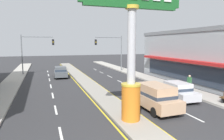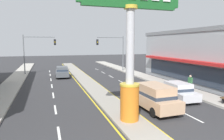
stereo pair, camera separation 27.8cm
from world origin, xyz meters
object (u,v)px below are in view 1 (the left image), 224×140
object	(u,v)px
storefront_right	(217,57)
traffic_light_left_side	(34,48)
pedestrian_near_kerb	(189,82)
traffic_light_right_side	(112,47)
sedan_far_right_lane	(177,90)
sedan_near_left_lane	(61,72)
district_sign	(132,49)
suv_near_right_lane	(155,97)

from	to	relation	value
storefront_right	traffic_light_left_side	size ratio (longest dim) A/B	3.50
pedestrian_near_kerb	traffic_light_left_side	bearing A→B (deg)	130.17
storefront_right	traffic_light_right_side	bearing A→B (deg)	121.80
traffic_light_left_side	sedan_far_right_lane	xyz separation A→B (m)	(12.16, -18.96, -3.46)
traffic_light_right_side	sedan_near_left_lane	size ratio (longest dim) A/B	1.41
storefront_right	sedan_far_right_lane	bearing A→B (deg)	-154.12
sedan_near_left_lane	storefront_right	bearing A→B (deg)	-32.24
storefront_right	sedan_far_right_lane	xyz separation A→B (m)	(-8.93, -4.33, -2.49)
district_sign	sedan_far_right_lane	bearing A→B (deg)	29.85
traffic_light_right_side	sedan_far_right_lane	world-z (taller)	traffic_light_right_side
pedestrian_near_kerb	sedan_near_left_lane	bearing A→B (deg)	128.80
storefront_right	traffic_light_right_side	world-z (taller)	storefront_right
storefront_right	traffic_light_left_side	xyz separation A→B (m)	(-21.09, 14.63, 0.97)
sedan_far_right_lane	pedestrian_near_kerb	size ratio (longest dim) A/B	2.69
traffic_light_left_side	sedan_near_left_lane	xyz separation A→B (m)	(3.59, -3.59, -3.46)
district_sign	sedan_far_right_lane	distance (m)	7.79
district_sign	storefront_right	size ratio (longest dim) A/B	0.39
storefront_right	district_sign	bearing A→B (deg)	-152.50
district_sign	storefront_right	distance (m)	16.80
traffic_light_left_side	suv_near_right_lane	world-z (taller)	traffic_light_left_side
traffic_light_right_side	storefront_right	bearing A→B (deg)	-58.20
storefront_right	suv_near_right_lane	distance (m)	13.88
traffic_light_right_side	sedan_far_right_lane	bearing A→B (deg)	-90.90
storefront_right	suv_near_right_lane	size ratio (longest dim) A/B	4.66
pedestrian_near_kerb	suv_near_right_lane	bearing A→B (deg)	-150.44
storefront_right	pedestrian_near_kerb	distance (m)	7.29
traffic_light_right_side	suv_near_right_lane	xyz separation A→B (m)	(-3.58, -20.09, -3.26)
district_sign	sedan_far_right_lane	size ratio (longest dim) A/B	1.95
sedan_far_right_lane	sedan_near_left_lane	xyz separation A→B (m)	(-8.57, 15.37, 0.00)
traffic_light_left_side	suv_near_right_lane	size ratio (longest dim) A/B	1.33
traffic_light_right_side	suv_near_right_lane	distance (m)	20.67
sedan_far_right_lane	sedan_near_left_lane	bearing A→B (deg)	119.16
suv_near_right_lane	sedan_near_left_lane	world-z (taller)	suv_near_right_lane
sedan_far_right_lane	traffic_light_right_side	bearing A→B (deg)	89.10
suv_near_right_lane	pedestrian_near_kerb	distance (m)	6.75
sedan_near_left_lane	suv_near_right_lane	bearing A→B (deg)	-72.94
traffic_light_left_side	pedestrian_near_kerb	size ratio (longest dim) A/B	3.83
traffic_light_left_side	sedan_near_left_lane	world-z (taller)	traffic_light_left_side
district_sign	traffic_light_right_side	distance (m)	22.55
traffic_light_right_side	sedan_near_left_lane	xyz separation A→B (m)	(-8.86, -2.90, -3.46)
traffic_light_left_side	sedan_far_right_lane	world-z (taller)	traffic_light_left_side
storefront_right	pedestrian_near_kerb	bearing A→B (deg)	-155.97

